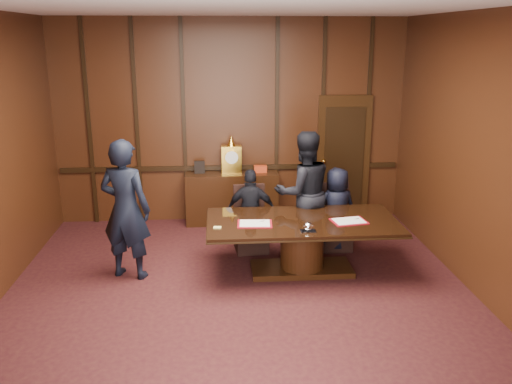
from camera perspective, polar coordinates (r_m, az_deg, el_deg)
The scene contains 13 objects.
room at distance 6.15m, azimuth -1.14°, elevation 2.37°, with size 7.00×7.04×3.50m.
sideboard at distance 9.48m, azimuth -2.54°, elevation -0.43°, with size 1.60×0.45×1.54m.
conference_table at distance 7.52m, azimuth 4.88°, elevation -4.79°, with size 2.62×1.32×0.76m.
folder_left at distance 7.25m, azimuth -0.13°, elevation -3.35°, with size 0.48×0.36×0.02m.
folder_right at distance 7.45m, azimuth 9.76°, elevation -3.04°, with size 0.51×0.40×0.02m.
inkstand at distance 7.00m, azimuth 5.51°, elevation -3.76°, with size 0.20×0.14×0.12m.
notepad at distance 7.13m, azimuth -4.09°, elevation -3.74°, with size 0.10×0.07×0.01m, color #F7E879.
chair_left at distance 8.34m, azimuth -0.54°, elevation -4.17°, with size 0.52×0.52×0.99m.
chair_right at distance 8.52m, azimuth 8.25°, elevation -3.90°, with size 0.48×0.48×0.99m.
signatory_left at distance 8.15m, azimuth -0.50°, elevation -2.04°, with size 0.76×0.31×1.29m, color black.
signatory_right at distance 8.33m, azimuth 8.46°, elevation -1.80°, with size 0.63×0.41×1.29m, color black.
witness_left at distance 7.42m, azimuth -13.57°, elevation -1.81°, with size 0.70×0.46×1.92m, color black.
witness_right at distance 8.14m, azimuth 5.05°, elevation -0.05°, with size 0.90×0.70×1.86m, color black.
Camera 1 is at (-0.26, -5.83, 3.19)m, focal length 38.00 mm.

